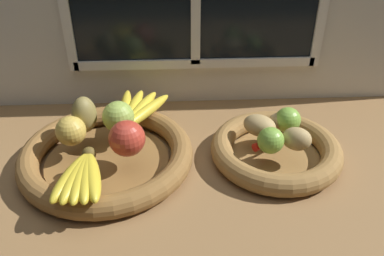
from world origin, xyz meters
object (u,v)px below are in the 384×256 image
at_px(pear_brown, 84,115).
at_px(potato_small, 297,139).
at_px(lime_near, 271,140).
at_px(banana_bunch_front, 82,176).
at_px(chili_pepper, 274,140).
at_px(potato_oblong, 260,126).
at_px(fruit_bowl_right, 276,150).
at_px(potato_back, 282,121).
at_px(banana_bunch_back, 136,110).
at_px(apple_red_right, 127,138).
at_px(lime_far, 288,120).
at_px(apple_green_back, 118,117).
at_px(fruit_bowl_left, 107,155).
at_px(apple_golden_left, 71,131).

bearing_deg(pear_brown, potato_small, -11.45).
bearing_deg(lime_near, potato_small, 6.67).
xyz_separation_m(banana_bunch_front, chili_pepper, (0.40, 0.11, -0.01)).
height_order(banana_bunch_front, potato_oblong, potato_oblong).
distance_m(fruit_bowl_right, potato_back, 0.07).
distance_m(banana_bunch_back, potato_small, 0.39).
height_order(potato_back, chili_pepper, potato_back).
xyz_separation_m(fruit_bowl_right, apple_red_right, (-0.33, -0.03, 0.06)).
bearing_deg(lime_far, apple_green_back, 176.75).
xyz_separation_m(fruit_bowl_left, apple_green_back, (0.03, 0.06, 0.06)).
bearing_deg(potato_small, potato_back, 98.97).
bearing_deg(apple_red_right, pear_brown, 138.19).
xyz_separation_m(apple_red_right, pear_brown, (-0.10, 0.09, 0.01)).
xyz_separation_m(banana_bunch_back, potato_oblong, (0.29, -0.10, 0.01)).
bearing_deg(chili_pepper, lime_near, -150.91).
distance_m(apple_red_right, potato_oblong, 0.30).
distance_m(fruit_bowl_right, banana_bunch_front, 0.43).
relative_size(apple_golden_left, banana_bunch_front, 0.40).
bearing_deg(apple_green_back, fruit_bowl_left, -112.81).
bearing_deg(fruit_bowl_left, potato_oblong, 4.66).
xyz_separation_m(apple_golden_left, potato_oblong, (0.42, 0.02, -0.01)).
distance_m(apple_green_back, potato_back, 0.38).
distance_m(apple_golden_left, potato_small, 0.49).
bearing_deg(apple_golden_left, fruit_bowl_left, -9.66).
bearing_deg(apple_green_back, banana_bunch_back, 63.60).
bearing_deg(banana_bunch_back, lime_far, -14.17).
distance_m(apple_green_back, pear_brown, 0.08).
height_order(potato_oblong, potato_back, potato_oblong).
distance_m(banana_bunch_back, chili_pepper, 0.34).
bearing_deg(fruit_bowl_left, pear_brown, 129.10).
relative_size(apple_red_right, lime_near, 1.35).
relative_size(fruit_bowl_right, banana_bunch_front, 1.78).
distance_m(apple_green_back, potato_small, 0.40).
bearing_deg(potato_oblong, potato_back, 15.95).
bearing_deg(lime_far, fruit_bowl_left, -174.60).
bearing_deg(banana_bunch_front, pear_brown, 97.00).
xyz_separation_m(pear_brown, banana_bunch_back, (0.11, 0.07, -0.03)).
relative_size(banana_bunch_front, lime_near, 2.90).
relative_size(apple_golden_left, apple_red_right, 0.85).
height_order(apple_green_back, banana_bunch_back, apple_green_back).
bearing_deg(potato_oblong, lime_far, 9.25).
relative_size(apple_green_back, lime_near, 1.27).
bearing_deg(apple_green_back, banana_bunch_front, -106.19).
height_order(potato_oblong, lime_far, lime_far).
xyz_separation_m(apple_red_right, banana_bunch_back, (0.01, 0.16, -0.03)).
xyz_separation_m(apple_red_right, lime_far, (0.36, 0.07, -0.01)).
distance_m(banana_bunch_front, lime_near, 0.39).
xyz_separation_m(potato_back, lime_near, (-0.05, -0.08, 0.01)).
xyz_separation_m(banana_bunch_back, lime_near, (0.30, -0.17, 0.02)).
bearing_deg(fruit_bowl_right, lime_near, -123.69).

